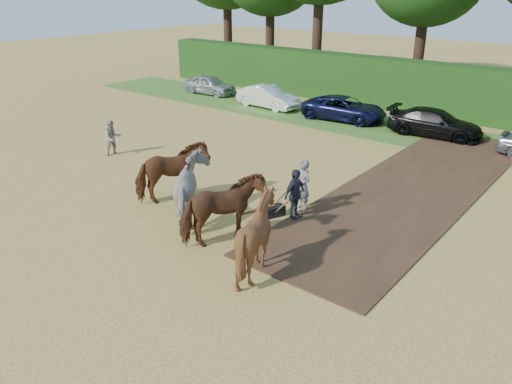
{
  "coord_description": "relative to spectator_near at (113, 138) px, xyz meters",
  "views": [
    {
      "loc": [
        7.84,
        -10.7,
        7.36
      ],
      "look_at": [
        -0.94,
        0.23,
        1.4
      ],
      "focal_mm": 35.0,
      "sensor_mm": 36.0,
      "label": 1
    }
  ],
  "objects": [
    {
      "name": "spectator_far",
      "position": [
        10.2,
        -0.32,
        0.07
      ],
      "size": [
        0.46,
        1.04,
        1.74
      ],
      "primitive_type": "imported",
      "rotation": [
        0.0,
        0.0,
        1.54
      ],
      "color": "#242630",
      "rests_on": "ground"
    },
    {
      "name": "plough_team",
      "position": [
        8.68,
        -2.69,
        0.28
      ],
      "size": [
        7.54,
        5.68,
        2.17
      ],
      "color": "brown",
      "rests_on": "ground"
    },
    {
      "name": "ground",
      "position": [
        10.8,
        -2.16,
        -0.8
      ],
      "size": [
        120.0,
        120.0,
        0.0
      ],
      "primitive_type": "plane",
      "color": "gold",
      "rests_on": "ground"
    },
    {
      "name": "hedgerow",
      "position": [
        10.8,
        16.34,
        0.7
      ],
      "size": [
        46.0,
        1.6,
        3.0
      ],
      "primitive_type": "cube",
      "color": "#14380F",
      "rests_on": "ground"
    },
    {
      "name": "grass_verge",
      "position": [
        10.8,
        11.84,
        -0.78
      ],
      "size": [
        50.0,
        5.0,
        0.03
      ],
      "primitive_type": "cube",
      "color": "#38601E",
      "rests_on": "ground"
    },
    {
      "name": "spectator_near",
      "position": [
        0.0,
        0.0,
        0.0
      ],
      "size": [
        0.79,
        0.91,
        1.6
      ],
      "primitive_type": "imported",
      "rotation": [
        0.0,
        0.0,
        1.3
      ],
      "color": "#C2B198",
      "rests_on": "ground"
    },
    {
      "name": "earth_strip",
      "position": [
        12.3,
        4.84,
        -0.77
      ],
      "size": [
        4.5,
        17.0,
        0.05
      ],
      "primitive_type": "cube",
      "color": "#472D1C",
      "rests_on": "ground"
    }
  ]
}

